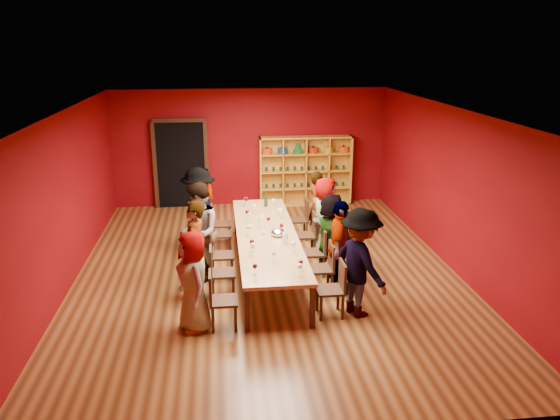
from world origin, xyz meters
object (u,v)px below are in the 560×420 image
object	(u,v)px
person_left_3	(199,213)
person_right_2	(331,235)
wine_bottle	(266,201)
spittoon_bowl	(278,233)
chair_person_right_1	(325,265)
person_right_3	(325,217)
person_left_4	(205,207)
person_right_0	(360,263)
chair_person_right_2	(317,249)
person_right_4	(317,205)
chair_person_left_0	(218,297)
chair_person_left_4	(217,221)
chair_person_left_2	(218,252)
person_left_2	(199,232)
chair_person_right_0	(335,286)
person_left_1	(194,251)
chair_person_left_1	(218,270)
shelving_unit	(305,167)
chair_person_right_3	(309,232)
chair_person_right_4	(302,217)
person_left_0	(193,281)
person_right_1	(340,247)
chair_person_left_3	(217,231)
tasting_table	(267,236)

from	to	relation	value
person_left_3	person_right_2	bearing A→B (deg)	55.87
wine_bottle	spittoon_bowl	bearing A→B (deg)	-88.18
chair_person_right_1	person_right_3	xyz separation A→B (m)	(0.32, 1.68, 0.31)
person_left_4	person_right_0	size ratio (longest dim) A/B	0.95
person_left_4	chair_person_right_2	distance (m)	2.78
person_right_4	person_right_0	bearing A→B (deg)	167.28
chair_person_left_0	chair_person_left_4	distance (m)	3.57
person_right_4	wine_bottle	world-z (taller)	person_right_4
chair_person_left_2	person_left_2	world-z (taller)	person_left_2
chair_person_left_2	person_right_0	world-z (taller)	person_right_0
chair_person_right_0	spittoon_bowl	size ratio (longest dim) A/B	3.29
person_left_1	chair_person_right_0	world-z (taller)	person_left_1
chair_person_left_1	chair_person_right_0	world-z (taller)	same
shelving_unit	chair_person_left_1	world-z (taller)	shelving_unit
chair_person_right_2	person_right_3	world-z (taller)	person_right_3
person_left_3	person_right_4	world-z (taller)	person_left_3
chair_person_right_3	chair_person_right_0	bearing A→B (deg)	-90.00
spittoon_bowl	chair_person_left_4	bearing A→B (deg)	122.76
chair_person_left_1	person_left_4	size ratio (longest dim) A/B	0.53
chair_person_right_4	chair_person_left_4	bearing A→B (deg)	-176.90
person_left_0	person_right_0	world-z (taller)	person_right_0
person_left_0	person_left_1	distance (m)	1.02
person_right_0	person_right_1	world-z (taller)	person_right_0
person_right_1	person_left_2	bearing A→B (deg)	88.45
person_left_0	chair_person_left_4	distance (m)	3.60
person_right_4	chair_person_left_1	bearing A→B (deg)	127.38
chair_person_right_1	chair_person_left_0	bearing A→B (deg)	-150.99
chair_person_right_1	chair_person_right_2	size ratio (longest dim) A/B	1.00
chair_person_left_0	chair_person_left_2	distance (m)	1.80
person_right_3	chair_person_right_4	bearing A→B (deg)	38.33
person_right_0	chair_person_right_4	bearing A→B (deg)	-17.45
chair_person_right_0	person_right_4	xyz separation A→B (m)	(0.33, 3.49, 0.25)
chair_person_left_0	wine_bottle	xyz separation A→B (m)	(1.05, 3.71, 0.37)
chair_person_left_0	person_right_2	distance (m)	2.72
person_left_2	chair_person_left_4	xyz separation A→B (m)	(0.32, 1.77, -0.40)
chair_person_left_3	person_left_4	bearing A→B (deg)	111.51
chair_person_right_0	person_right_2	size ratio (longest dim) A/B	0.58
person_right_1	chair_person_right_4	bearing A→B (deg)	22.06
chair_person_left_0	person_right_4	size ratio (longest dim) A/B	0.59
chair_person_right_2	chair_person_right_3	world-z (taller)	same
tasting_table	person_right_3	bearing A→B (deg)	29.50
person_right_0	person_right_2	distance (m)	1.57
person_left_1	person_right_2	xyz separation A→B (m)	(2.44, 0.73, -0.08)
chair_person_right_2	chair_person_right_3	bearing A→B (deg)	90.00
chair_person_left_3	person_right_2	xyz separation A→B (m)	(2.07, -1.19, 0.28)
tasting_table	person_right_3	distance (m)	1.42
chair_person_left_1	person_right_0	xyz separation A→B (m)	(2.20, -0.84, 0.38)
person_left_2	person_right_1	distance (m)	2.51
person_left_2	chair_person_right_0	world-z (taller)	person_left_2
person_left_1	chair_person_left_2	size ratio (longest dim) A/B	1.92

